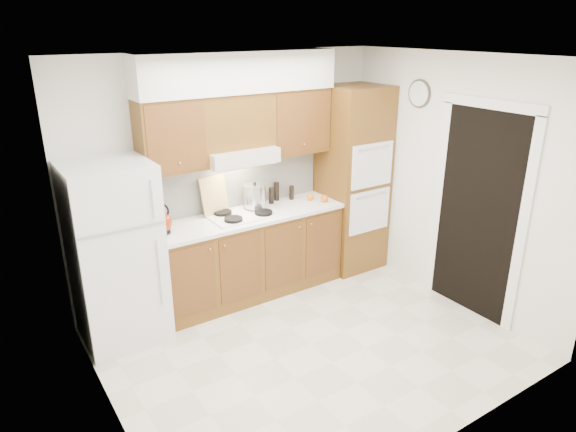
# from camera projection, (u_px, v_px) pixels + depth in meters

# --- Properties ---
(floor) EXTENTS (3.60, 3.60, 0.00)m
(floor) POSITION_uv_depth(u_px,v_px,m) (310.00, 344.00, 4.85)
(floor) COLOR beige
(floor) RESTS_ON ground
(ceiling) EXTENTS (3.60, 3.60, 0.00)m
(ceiling) POSITION_uv_depth(u_px,v_px,m) (316.00, 58.00, 3.94)
(ceiling) COLOR white
(ceiling) RESTS_ON wall_back
(wall_back) EXTENTS (3.60, 0.02, 2.60)m
(wall_back) POSITION_uv_depth(u_px,v_px,m) (231.00, 176.00, 5.57)
(wall_back) COLOR white
(wall_back) RESTS_ON floor
(wall_left) EXTENTS (0.02, 3.00, 2.60)m
(wall_left) POSITION_uv_depth(u_px,v_px,m) (98.00, 267.00, 3.47)
(wall_left) COLOR white
(wall_left) RESTS_ON floor
(wall_right) EXTENTS (0.02, 3.00, 2.60)m
(wall_right) POSITION_uv_depth(u_px,v_px,m) (453.00, 182.00, 5.33)
(wall_right) COLOR white
(wall_right) RESTS_ON floor
(fridge) EXTENTS (0.75, 0.72, 1.72)m
(fridge) POSITION_uv_depth(u_px,v_px,m) (116.00, 254.00, 4.71)
(fridge) COLOR white
(fridge) RESTS_ON floor
(base_cabinets) EXTENTS (2.11, 0.60, 0.90)m
(base_cabinets) POSITION_uv_depth(u_px,v_px,m) (249.00, 256.00, 5.64)
(base_cabinets) COLOR brown
(base_cabinets) RESTS_ON floor
(countertop) EXTENTS (2.13, 0.62, 0.04)m
(countertop) POSITION_uv_depth(u_px,v_px,m) (248.00, 216.00, 5.47)
(countertop) COLOR white
(countertop) RESTS_ON base_cabinets
(backsplash) EXTENTS (2.11, 0.03, 0.56)m
(backsplash) POSITION_uv_depth(u_px,v_px,m) (234.00, 183.00, 5.60)
(backsplash) COLOR white
(backsplash) RESTS_ON countertop
(oven_cabinet) EXTENTS (0.70, 0.65, 2.20)m
(oven_cabinet) POSITION_uv_depth(u_px,v_px,m) (352.00, 180.00, 6.13)
(oven_cabinet) COLOR brown
(oven_cabinet) RESTS_ON floor
(upper_cab_left) EXTENTS (0.63, 0.33, 0.70)m
(upper_cab_left) POSITION_uv_depth(u_px,v_px,m) (170.00, 135.00, 4.88)
(upper_cab_left) COLOR brown
(upper_cab_left) RESTS_ON wall_back
(upper_cab_right) EXTENTS (0.73, 0.33, 0.70)m
(upper_cab_right) POSITION_uv_depth(u_px,v_px,m) (295.00, 121.00, 5.61)
(upper_cab_right) COLOR brown
(upper_cab_right) RESTS_ON wall_back
(range_hood) EXTENTS (0.75, 0.45, 0.15)m
(range_hood) POSITION_uv_depth(u_px,v_px,m) (238.00, 155.00, 5.28)
(range_hood) COLOR silver
(range_hood) RESTS_ON wall_back
(upper_cab_over_hood) EXTENTS (0.75, 0.33, 0.55)m
(upper_cab_over_hood) POSITION_uv_depth(u_px,v_px,m) (234.00, 120.00, 5.21)
(upper_cab_over_hood) COLOR brown
(upper_cab_over_hood) RESTS_ON range_hood
(soffit) EXTENTS (2.13, 0.36, 0.40)m
(soffit) POSITION_uv_depth(u_px,v_px,m) (238.00, 72.00, 5.05)
(soffit) COLOR silver
(soffit) RESTS_ON wall_back
(cooktop) EXTENTS (0.74, 0.50, 0.01)m
(cooktop) POSITION_uv_depth(u_px,v_px,m) (243.00, 214.00, 5.45)
(cooktop) COLOR white
(cooktop) RESTS_ON countertop
(doorway) EXTENTS (0.02, 0.90, 2.10)m
(doorway) POSITION_uv_depth(u_px,v_px,m) (477.00, 215.00, 5.13)
(doorway) COLOR black
(doorway) RESTS_ON floor
(wall_clock) EXTENTS (0.02, 0.30, 0.30)m
(wall_clock) POSITION_uv_depth(u_px,v_px,m) (419.00, 94.00, 5.45)
(wall_clock) COLOR #3F3833
(wall_clock) RESTS_ON wall_right
(kettle) EXTENTS (0.26, 0.26, 0.20)m
(kettle) POSITION_uv_depth(u_px,v_px,m) (162.00, 223.00, 4.93)
(kettle) COLOR maroon
(kettle) RESTS_ON countertop
(cutting_board) EXTENTS (0.33, 0.16, 0.42)m
(cutting_board) POSITION_uv_depth(u_px,v_px,m) (214.00, 196.00, 5.42)
(cutting_board) COLOR tan
(cutting_board) RESTS_ON countertop
(stock_pot) EXTENTS (0.31, 0.31, 0.24)m
(stock_pot) POSITION_uv_depth(u_px,v_px,m) (255.00, 196.00, 5.56)
(stock_pot) COLOR silver
(stock_pot) RESTS_ON cooktop
(condiment_a) EXTENTS (0.07, 0.07, 0.21)m
(condiment_a) POSITION_uv_depth(u_px,v_px,m) (277.00, 191.00, 5.87)
(condiment_a) COLOR black
(condiment_a) RESTS_ON countertop
(condiment_b) EXTENTS (0.07, 0.07, 0.19)m
(condiment_b) POSITION_uv_depth(u_px,v_px,m) (271.00, 195.00, 5.77)
(condiment_b) COLOR black
(condiment_b) RESTS_ON countertop
(condiment_c) EXTENTS (0.07, 0.07, 0.16)m
(condiment_c) POSITION_uv_depth(u_px,v_px,m) (292.00, 193.00, 5.91)
(condiment_c) COLOR black
(condiment_c) RESTS_ON countertop
(orange_near) EXTENTS (0.12, 0.12, 0.09)m
(orange_near) POSITION_uv_depth(u_px,v_px,m) (325.00, 198.00, 5.83)
(orange_near) COLOR orange
(orange_near) RESTS_ON countertop
(orange_far) EXTENTS (0.11, 0.11, 0.08)m
(orange_far) POSITION_uv_depth(u_px,v_px,m) (310.00, 197.00, 5.89)
(orange_far) COLOR orange
(orange_far) RESTS_ON countertop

